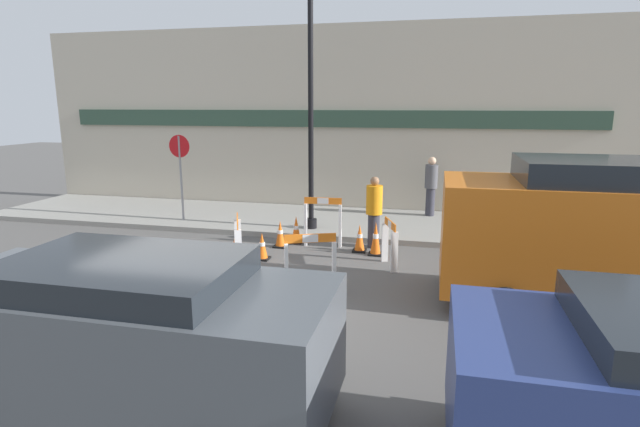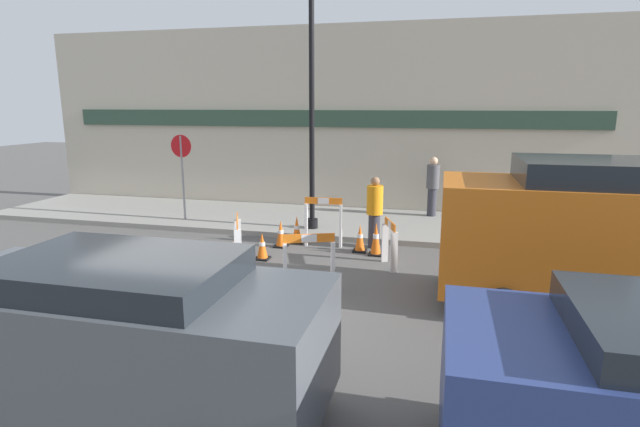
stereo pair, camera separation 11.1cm
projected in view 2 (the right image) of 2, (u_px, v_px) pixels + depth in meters
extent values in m
plane|color=#565451|center=(194.00, 310.00, 7.99)|extent=(60.00, 60.00, 0.00)
cube|color=gray|center=(301.00, 220.00, 13.90)|extent=(18.00, 3.49, 0.13)
cube|color=#BCB29E|center=(317.00, 120.00, 15.06)|extent=(18.00, 0.12, 5.50)
cube|color=#2D4738|center=(316.00, 119.00, 14.94)|extent=(16.20, 0.10, 0.50)
cylinder|color=black|center=(312.00, 223.00, 12.70)|extent=(0.29, 0.29, 0.24)
cylinder|color=black|center=(312.00, 109.00, 12.09)|extent=(0.13, 0.13, 5.97)
cylinder|color=gray|center=(183.00, 178.00, 13.47)|extent=(0.06, 0.06, 2.27)
cylinder|color=red|center=(181.00, 146.00, 13.29)|extent=(0.60, 0.05, 0.60)
cube|color=white|center=(285.00, 270.00, 8.47)|extent=(0.10, 0.14, 0.94)
cube|color=white|center=(333.00, 268.00, 8.58)|extent=(0.10, 0.14, 0.94)
cube|color=orange|center=(309.00, 238.00, 8.41)|extent=(0.83, 0.35, 0.15)
cube|color=white|center=(309.00, 238.00, 8.41)|extent=(0.26, 0.13, 0.13)
cube|color=white|center=(394.00, 253.00, 9.68)|extent=(0.14, 0.10, 0.81)
cube|color=white|center=(385.00, 243.00, 10.36)|extent=(0.14, 0.10, 0.81)
cube|color=orange|center=(390.00, 224.00, 9.91)|extent=(0.29, 0.72, 0.15)
cube|color=white|center=(390.00, 224.00, 9.91)|extent=(0.11, 0.22, 0.14)
cube|color=white|center=(341.00, 226.00, 11.39)|extent=(0.07, 0.14, 1.00)
cube|color=white|center=(306.00, 225.00, 11.53)|extent=(0.07, 0.14, 1.00)
cube|color=orange|center=(323.00, 201.00, 11.34)|extent=(0.86, 0.08, 0.15)
cube|color=white|center=(323.00, 201.00, 11.34)|extent=(0.26, 0.05, 0.13)
cube|color=white|center=(238.00, 241.00, 10.34)|extent=(0.14, 0.11, 0.91)
cube|color=white|center=(238.00, 253.00, 9.52)|extent=(0.14, 0.11, 0.91)
cube|color=orange|center=(237.00, 221.00, 9.81)|extent=(0.38, 0.85, 0.15)
cube|color=white|center=(237.00, 221.00, 9.81)|extent=(0.13, 0.26, 0.14)
cube|color=black|center=(360.00, 251.00, 11.14)|extent=(0.30, 0.30, 0.04)
cone|color=orange|center=(360.00, 237.00, 11.07)|extent=(0.22, 0.22, 0.59)
cylinder|color=white|center=(360.00, 236.00, 11.07)|extent=(0.13, 0.13, 0.08)
cube|color=black|center=(281.00, 246.00, 11.51)|extent=(0.30, 0.30, 0.04)
cone|color=orange|center=(281.00, 233.00, 11.44)|extent=(0.22, 0.22, 0.59)
cylinder|color=white|center=(281.00, 232.00, 11.44)|extent=(0.13, 0.13, 0.08)
cube|color=black|center=(236.00, 254.00, 10.86)|extent=(0.30, 0.30, 0.04)
cone|color=orange|center=(236.00, 244.00, 10.81)|extent=(0.23, 0.22, 0.43)
cylinder|color=white|center=(236.00, 243.00, 10.80)|extent=(0.13, 0.13, 0.06)
cube|color=black|center=(297.00, 242.00, 11.86)|extent=(0.30, 0.30, 0.04)
cone|color=orange|center=(297.00, 229.00, 11.79)|extent=(0.22, 0.22, 0.61)
cylinder|color=white|center=(297.00, 227.00, 11.78)|extent=(0.13, 0.13, 0.09)
cube|color=black|center=(263.00, 258.00, 10.59)|extent=(0.30, 0.30, 0.04)
cone|color=orange|center=(262.00, 245.00, 10.53)|extent=(0.22, 0.22, 0.54)
cylinder|color=white|center=(262.00, 244.00, 10.53)|extent=(0.13, 0.13, 0.08)
cube|color=black|center=(375.00, 254.00, 10.89)|extent=(0.30, 0.30, 0.04)
cone|color=orange|center=(376.00, 238.00, 10.81)|extent=(0.22, 0.22, 0.70)
cylinder|color=white|center=(376.00, 236.00, 10.80)|extent=(0.13, 0.13, 0.10)
cylinder|color=#33333D|center=(374.00, 231.00, 11.40)|extent=(0.36, 0.36, 0.78)
cylinder|color=orange|center=(375.00, 200.00, 11.24)|extent=(0.51, 0.51, 0.65)
sphere|color=#8E6647|center=(375.00, 181.00, 11.15)|extent=(0.28, 0.28, 0.20)
cylinder|color=#33333D|center=(432.00, 202.00, 14.04)|extent=(0.30, 0.30, 0.79)
cylinder|color=#4C4C51|center=(433.00, 177.00, 13.89)|extent=(0.42, 0.42, 0.66)
sphere|color=#DBAD89|center=(434.00, 161.00, 13.79)|extent=(0.27, 0.27, 0.22)
cube|color=#4C5156|center=(124.00, 339.00, 5.06)|extent=(4.15, 1.69, 1.19)
cube|color=#1E2328|center=(119.00, 284.00, 4.93)|extent=(2.28, 1.56, 0.54)
cylinder|color=black|center=(273.00, 366.00, 5.69)|extent=(0.60, 0.18, 0.60)
cylinder|color=black|center=(80.00, 341.00, 6.29)|extent=(0.60, 0.18, 0.60)
cylinder|color=black|center=(521.00, 396.00, 5.10)|extent=(0.60, 0.18, 0.60)
cube|color=#D16619|center=(606.00, 240.00, 7.71)|extent=(4.98, 1.90, 1.74)
cube|color=#1E2328|center=(613.00, 184.00, 7.52)|extent=(2.74, 1.75, 0.73)
cylinder|color=black|center=(492.00, 267.00, 9.16)|extent=(0.60, 0.18, 0.60)
cylinder|color=black|center=(503.00, 307.00, 7.35)|extent=(0.60, 0.18, 0.60)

